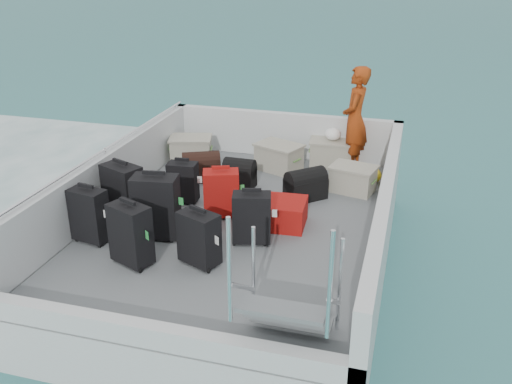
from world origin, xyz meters
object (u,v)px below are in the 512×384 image
at_px(suitcase_8, 272,212).
at_px(suitcase_4, 156,207).
at_px(suitcase_5, 221,194).
at_px(crate_0, 191,150).
at_px(suitcase_7, 252,219).
at_px(crate_3, 353,180).
at_px(suitcase_1, 123,194).
at_px(suitcase_3, 131,235).
at_px(crate_2, 332,154).
at_px(suitcase_6, 199,239).
at_px(crate_1, 279,158).
at_px(suitcase_0, 89,216).
at_px(passenger, 355,119).
at_px(suitcase_2, 183,183).

bearing_deg(suitcase_8, suitcase_4, 116.17).
xyz_separation_m(suitcase_5, crate_0, (-1.09, 1.73, -0.12)).
relative_size(suitcase_7, suitcase_8, 0.75).
height_order(crate_0, crate_3, crate_0).
bearing_deg(suitcase_5, suitcase_1, -177.94).
bearing_deg(suitcase_3, crate_2, 88.12).
relative_size(suitcase_6, crate_1, 0.95).
distance_m(suitcase_0, crate_3, 3.48).
height_order(suitcase_0, crate_2, suitcase_0).
bearing_deg(crate_2, suitcase_3, -114.29).
bearing_deg(crate_1, suitcase_1, -122.69).
relative_size(suitcase_6, crate_0, 0.98).
xyz_separation_m(crate_1, passenger, (1.05, 0.33, 0.58)).
bearing_deg(suitcase_7, suitcase_0, -178.80).
height_order(suitcase_5, crate_1, suitcase_5).
relative_size(crate_0, passenger, 0.39).
distance_m(suitcase_5, crate_1, 1.77).
bearing_deg(suitcase_7, suitcase_8, 64.20).
xyz_separation_m(crate_0, crate_3, (2.56, -0.51, -0.01)).
xyz_separation_m(suitcase_3, crate_3, (1.99, 2.55, -0.17)).
bearing_deg(suitcase_7, passenger, 59.22).
relative_size(suitcase_2, crate_1, 0.88).
bearing_deg(crate_3, suitcase_4, -135.89).
bearing_deg(crate_0, suitcase_0, -92.31).
distance_m(suitcase_0, suitcase_2, 1.41).
xyz_separation_m(suitcase_0, crate_0, (0.11, 2.74, -0.14)).
distance_m(suitcase_3, suitcase_8, 1.77).
bearing_deg(suitcase_5, crate_2, 44.55).
bearing_deg(suitcase_8, crate_3, -36.18).
bearing_deg(suitcase_0, suitcase_2, 75.59).
xyz_separation_m(suitcase_0, suitcase_1, (0.11, 0.58, 0.04)).
height_order(suitcase_2, passenger, passenger).
relative_size(suitcase_4, crate_1, 1.21).
distance_m(suitcase_4, crate_2, 3.24).
bearing_deg(crate_0, crate_2, 10.71).
relative_size(suitcase_5, crate_3, 1.07).
bearing_deg(crate_3, crate_2, 115.46).
distance_m(suitcase_1, passenger, 3.52).
height_order(crate_1, crate_2, crate_2).
distance_m(suitcase_1, crate_2, 3.33).
distance_m(suitcase_4, crate_1, 2.59).
bearing_deg(suitcase_0, suitcase_1, 89.12).
bearing_deg(suitcase_2, suitcase_7, -39.59).
xyz_separation_m(suitcase_2, suitcase_7, (1.16, -0.82, 0.03)).
relative_size(suitcase_2, suitcase_6, 0.92).
xyz_separation_m(suitcase_0, suitcase_7, (1.75, 0.47, -0.02)).
relative_size(suitcase_0, crate_2, 1.00).
xyz_separation_m(suitcase_0, suitcase_3, (0.67, -0.32, 0.02)).
bearing_deg(suitcase_0, crate_1, 71.48).
height_order(suitcase_4, crate_2, suitcase_4).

